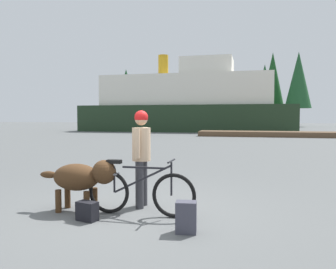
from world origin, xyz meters
TOP-DOWN VIEW (x-y plane):
  - ground_plane at (0.00, 0.00)m, footprint 160.00×160.00m
  - bicycle at (0.19, -0.17)m, footprint 1.79×0.44m
  - person_cyclist at (0.06, 0.34)m, footprint 0.32×0.53m
  - dog at (-0.80, -0.17)m, footprint 1.37×0.52m
  - backpack at (1.06, -0.79)m, footprint 0.30×0.23m
  - handbag_pannier at (-0.49, -0.61)m, footprint 0.36×0.26m
  - dock_pier at (7.77, 22.71)m, footprint 19.87×2.45m
  - ferry_boat at (-4.81, 31.46)m, footprint 22.27×7.69m
  - pine_tree_far_left at (-18.51, 48.87)m, footprint 3.67×3.67m
  - pine_tree_center at (3.91, 49.68)m, footprint 3.60×3.60m
  - pine_tree_far_right at (8.98, 50.92)m, footprint 4.00×4.00m
  - pine_tree_mid_back at (5.37, 54.69)m, footprint 3.78×3.78m

SIDE VIEW (x-z plane):
  - ground_plane at x=0.00m, z-range 0.00..0.00m
  - handbag_pannier at x=-0.49m, z-range 0.00..0.29m
  - dock_pier at x=7.77m, z-range 0.00..0.40m
  - backpack at x=1.06m, z-range 0.00..0.43m
  - bicycle at x=0.19m, z-range -0.07..0.83m
  - dog at x=-0.80m, z-range 0.14..1.01m
  - person_cyclist at x=0.06m, z-range 0.17..1.85m
  - ferry_boat at x=-4.81m, z-range -1.27..7.07m
  - pine_tree_center at x=3.91m, z-range 1.07..10.70m
  - pine_tree_far_left at x=-18.51m, z-range 1.39..10.90m
  - pine_tree_far_right at x=8.98m, z-range 1.42..13.00m
  - pine_tree_mid_back at x=5.37m, z-range 1.61..13.93m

